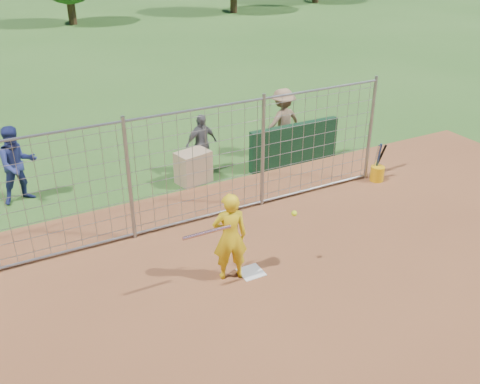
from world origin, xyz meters
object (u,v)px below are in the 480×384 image
batter (230,237)px  bucket_with_bats (377,171)px  equipment_bin (193,167)px  bystander_c (282,122)px  bystander_a (18,165)px  bystander_b (201,144)px

batter → bucket_with_bats: (5.06, 1.88, -0.60)m
equipment_bin → bucket_with_bats: bucket_with_bats is taller
bystander_c → bucket_with_bats: size_ratio=1.89×
batter → bystander_a: bearing=-45.0°
equipment_bin → bystander_b: bearing=33.1°
batter → bystander_b: size_ratio=1.10×
batter → bystander_c: bearing=-116.2°
batter → bucket_with_bats: 5.43m
bystander_a → equipment_bin: bearing=-24.3°
bystander_b → bystander_c: bystander_c is taller
equipment_bin → batter: bearing=-116.9°
bystander_b → bystander_c: 2.44m
bystander_c → bystander_a: bearing=-10.1°
bystander_a → bystander_b: 4.32m
batter → bystander_a: size_ratio=0.94×
equipment_bin → bucket_with_bats: size_ratio=0.82×
bystander_b → bucket_with_bats: bystander_b is taller
bystander_a → bystander_b: bearing=-17.2°
bystander_c → batter: bearing=42.6°
batter → bucket_with_bats: batter is taller
batter → bystander_a: 5.67m
bystander_b → bucket_with_bats: bearing=-44.6°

